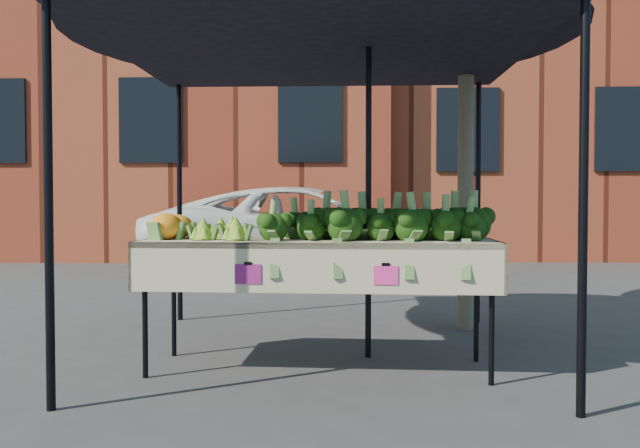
{
  "coord_description": "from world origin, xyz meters",
  "views": [
    {
      "loc": [
        0.19,
        -4.62,
        1.15
      ],
      "look_at": [
        -0.0,
        0.21,
        1.0
      ],
      "focal_mm": 37.93,
      "sensor_mm": 36.0,
      "label": 1
    }
  ],
  "objects": [
    {
      "name": "ground",
      "position": [
        0.0,
        0.0,
        0.0
      ],
      "size": [
        90.0,
        90.0,
        0.0
      ],
      "primitive_type": "plane",
      "color": "#303033"
    },
    {
      "name": "table",
      "position": [
        -0.0,
        0.01,
        0.45
      ],
      "size": [
        2.43,
        0.9,
        0.9
      ],
      "color": "#BAAF88",
      "rests_on": "ground"
    },
    {
      "name": "canopy",
      "position": [
        -0.0,
        0.48,
        1.37
      ],
      "size": [
        3.16,
        3.16,
        2.74
      ],
      "primitive_type": null,
      "color": "black",
      "rests_on": "ground"
    },
    {
      "name": "street_tree",
      "position": [
        1.26,
        1.56,
        2.07
      ],
      "size": [
        2.1,
        2.1,
        4.14
      ],
      "primitive_type": null,
      "color": "#1E4C14",
      "rests_on": "ground"
    },
    {
      "name": "building_left",
      "position": [
        -5.0,
        12.0,
        4.5
      ],
      "size": [
        12.0,
        8.0,
        9.0
      ],
      "primitive_type": "cube",
      "color": "maroon",
      "rests_on": "ground"
    },
    {
      "name": "broccoli_heap",
      "position": [
        0.39,
        0.04,
        1.05
      ],
      "size": [
        1.63,
        0.6,
        0.29
      ],
      "primitive_type": "ellipsoid",
      "color": "black",
      "rests_on": "table"
    },
    {
      "name": "romanesco_cluster",
      "position": [
        -0.67,
        0.05,
        1.01
      ],
      "size": [
        0.45,
        0.59,
        0.22
      ],
      "primitive_type": "ellipsoid",
      "color": "#98BE31",
      "rests_on": "table"
    },
    {
      "name": "building_right",
      "position": [
        7.0,
        12.5,
        4.25
      ],
      "size": [
        12.0,
        8.0,
        8.5
      ],
      "primitive_type": "cube",
      "color": "maroon",
      "rests_on": "ground"
    },
    {
      "name": "cauliflower_pair",
      "position": [
        -1.04,
        0.08,
        1.0
      ],
      "size": [
        0.25,
        0.45,
        0.2
      ],
      "primitive_type": "ellipsoid",
      "color": "orange",
      "rests_on": "table"
    },
    {
      "name": "vehicle",
      "position": [
        -0.42,
        5.88,
        2.51
      ],
      "size": [
        1.49,
        2.37,
        5.02
      ],
      "primitive_type": "imported",
      "rotation": [
        0.0,
        0.0,
        1.61
      ],
      "color": "white",
      "rests_on": "ground"
    }
  ]
}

